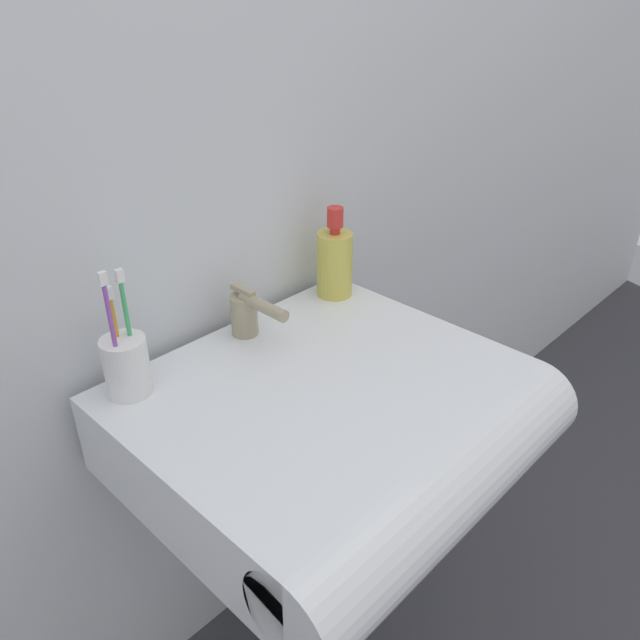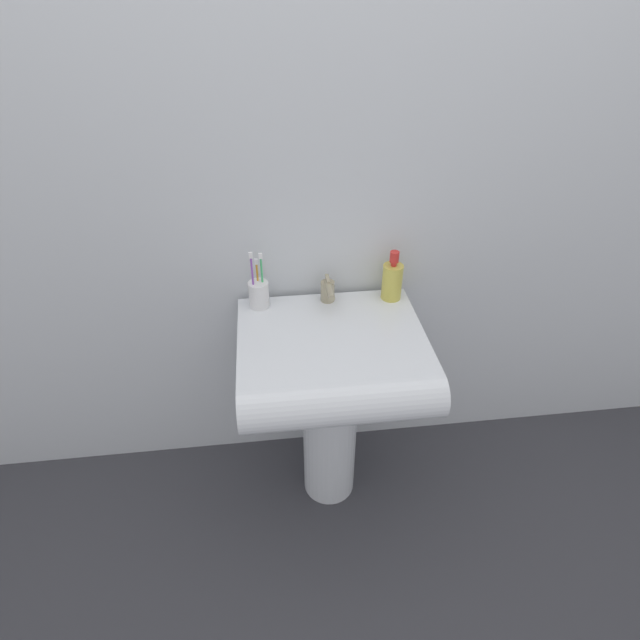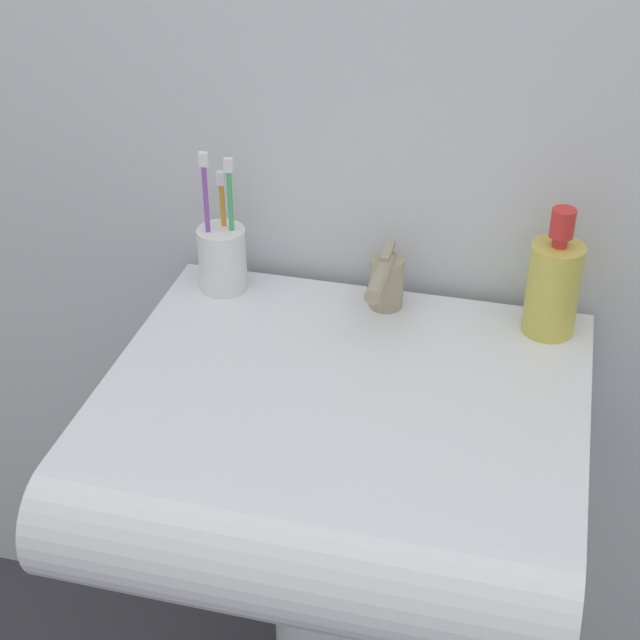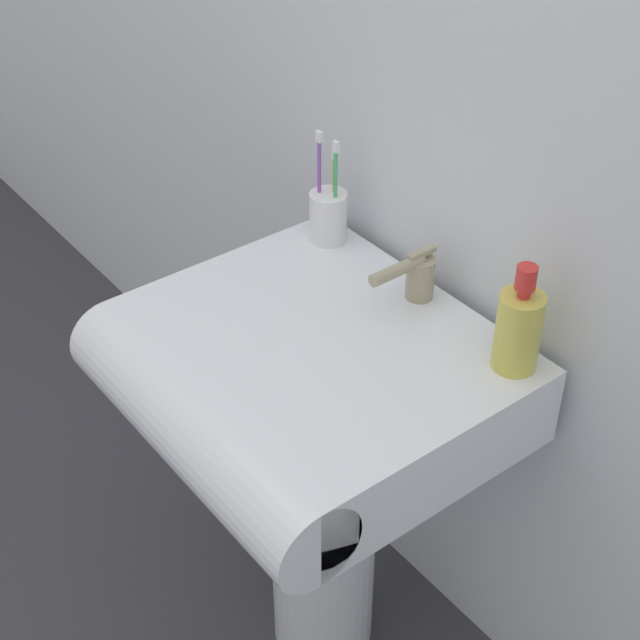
# 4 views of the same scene
# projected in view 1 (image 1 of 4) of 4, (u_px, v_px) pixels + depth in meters

# --- Properties ---
(wall_back) EXTENTS (5.00, 0.05, 2.40)m
(wall_back) POSITION_uv_depth(u_px,v_px,m) (186.00, 89.00, 0.98)
(wall_back) COLOR silver
(wall_back) RESTS_ON ground
(sink_pedestal) EXTENTS (0.20, 0.20, 0.64)m
(sink_pedestal) POSITION_uv_depth(u_px,v_px,m) (318.00, 570.00, 1.24)
(sink_pedestal) COLOR white
(sink_pedestal) RESTS_ON ground
(sink_basin) EXTENTS (0.61, 0.56, 0.14)m
(sink_basin) POSITION_uv_depth(u_px,v_px,m) (342.00, 429.00, 1.02)
(sink_basin) COLOR white
(sink_basin) RESTS_ON sink_pedestal
(faucet) EXTENTS (0.05, 0.14, 0.09)m
(faucet) POSITION_uv_depth(u_px,v_px,m) (248.00, 312.00, 1.11)
(faucet) COLOR tan
(faucet) RESTS_ON sink_basin
(toothbrush_cup) EXTENTS (0.07, 0.07, 0.22)m
(toothbrush_cup) POSITION_uv_depth(u_px,v_px,m) (126.00, 364.00, 0.96)
(toothbrush_cup) COLOR white
(toothbrush_cup) RESTS_ON sink_basin
(soap_bottle) EXTENTS (0.07, 0.07, 0.18)m
(soap_bottle) POSITION_uv_depth(u_px,v_px,m) (335.00, 262.00, 1.24)
(soap_bottle) COLOR gold
(soap_bottle) RESTS_ON sink_basin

